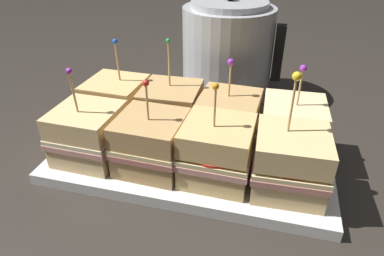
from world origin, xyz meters
name	(u,v)px	position (x,y,z in m)	size (l,w,h in m)	color
ground_plane	(192,161)	(0.00, 0.00, 0.00)	(6.00, 6.00, 0.00)	#2D2823
serving_platter	(192,156)	(0.00, 0.00, 0.01)	(0.44, 0.24, 0.02)	silver
sandwich_front_far_left	(89,134)	(-0.15, -0.05, 0.06)	(0.10, 0.10, 0.15)	#DBB77A
sandwich_front_center_left	(151,143)	(-0.05, -0.05, 0.06)	(0.10, 0.10, 0.15)	tan
sandwich_front_center_right	(217,151)	(0.05, -0.05, 0.06)	(0.10, 0.10, 0.15)	tan
sandwich_front_far_right	(290,162)	(0.15, -0.05, 0.06)	(0.10, 0.10, 0.17)	#DBB77A
sandwich_back_far_left	(117,104)	(-0.15, 0.05, 0.06)	(0.10, 0.11, 0.16)	tan
sandwich_back_center_left	(171,111)	(-0.05, 0.05, 0.06)	(0.10, 0.10, 0.17)	tan
sandwich_back_center_right	(229,119)	(0.05, 0.05, 0.06)	(0.11, 0.11, 0.15)	tan
sandwich_back_far_right	(292,127)	(0.15, 0.05, 0.06)	(0.10, 0.10, 0.15)	beige
kettle_steel	(227,51)	(0.01, 0.27, 0.10)	(0.22, 0.19, 0.23)	#B7BABF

